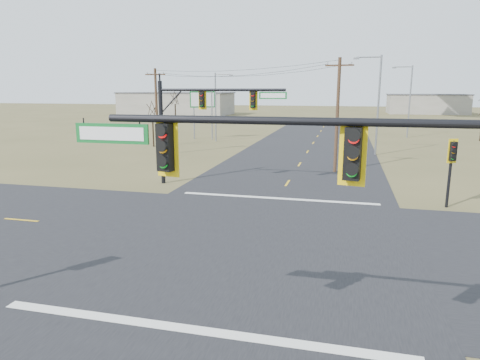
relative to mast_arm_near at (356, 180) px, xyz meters
name	(u,v)px	position (x,y,z in m)	size (l,w,h in m)	color
ground	(251,240)	(-4.08, 8.90, -4.76)	(320.00, 320.00, 0.00)	brown
road_ew	(251,240)	(-4.08, 8.90, -4.75)	(160.00, 14.00, 0.02)	black
road_ns	(251,240)	(-4.08, 8.90, -4.75)	(14.00, 160.00, 0.02)	black
stop_bar_near	(193,329)	(-4.08, 1.40, -4.73)	(12.00, 0.40, 0.01)	silver
stop_bar_far	(278,198)	(-4.08, 16.40, -4.73)	(12.00, 0.40, 0.01)	silver
mast_arm_near	(356,180)	(0.00, 0.00, 0.00)	(10.33, 0.50, 6.52)	black
mast_arm_far	(202,111)	(-9.73, 18.91, 0.37)	(8.84, 0.42, 7.11)	black
pedestal_signal_ne	(452,157)	(5.51, 16.67, -1.86)	(0.67, 0.59, 3.93)	black
utility_pole_near	(337,114)	(-0.95, 26.10, -0.09)	(2.19, 0.28, 8.95)	#4E3321
utility_pole_far	(157,110)	(-18.68, 31.19, -0.28)	(2.10, 0.25, 8.57)	#4E3321
highway_sign	(203,106)	(-18.76, 45.68, -0.34)	(3.07, 1.49, 6.28)	gray
streetlight_a	(376,100)	(2.57, 36.49, 0.76)	(2.74, 0.29, 9.83)	gray
streetlight_b	(408,98)	(7.83, 54.33, 0.69)	(2.70, 0.26, 9.71)	gray
streetlight_c	(217,103)	(-16.22, 43.81, 0.03)	(2.38, 0.23, 8.55)	gray
bare_tree_a	(152,109)	(-21.92, 37.02, -0.38)	(2.33, 2.33, 5.53)	black
bare_tree_b	(175,98)	(-25.47, 52.50, 0.56)	(2.70, 2.70, 6.66)	black
warehouse_left	(177,104)	(-44.08, 98.90, -2.01)	(28.00, 14.00, 5.50)	#9B9489
warehouse_mid	(426,104)	(20.92, 118.90, -2.26)	(20.00, 12.00, 5.00)	#9B9489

